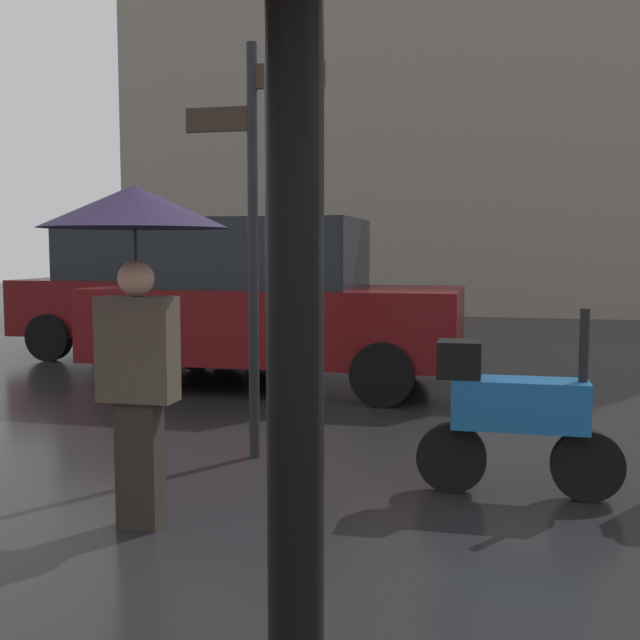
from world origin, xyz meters
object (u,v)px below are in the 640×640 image
Objects in this scene: parked_scooter at (512,412)px; parked_car_left at (272,302)px; parked_car_right at (158,289)px; pedestrian_with_umbrella at (135,250)px; street_signpost at (254,211)px.

parked_scooter is 4.47m from parked_car_left.
parked_car_right reaches higher than parked_scooter.
pedestrian_with_umbrella is 0.48× the size of parked_car_right.
pedestrian_with_umbrella reaches higher than parked_car_left.
street_signpost is (3.19, -5.18, 0.88)m from parked_car_right.
parked_car_right is (-5.10, 5.71, 0.46)m from parked_scooter.
parked_car_right is 6.15m from street_signpost.
pedestrian_with_umbrella is at bearing -96.80° from street_signpost.
parked_car_left is 3.26m from street_signpost.
parked_car_right is at bearing 121.59° from street_signpost.
parked_car_left is (-2.67, 3.56, 0.44)m from parked_scooter.
parked_car_right reaches higher than parked_car_left.
pedestrian_with_umbrella is 4.69m from parked_car_left.
parked_car_left is at bearing 131.68° from parked_car_right.
street_signpost reaches higher than parked_car_right.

